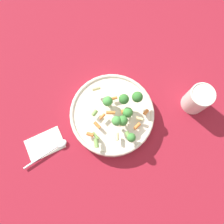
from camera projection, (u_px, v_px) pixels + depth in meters
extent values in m
plane|color=maroon|center=(112.00, 117.00, 0.80)|extent=(3.00, 3.00, 0.00)
cylinder|color=beige|center=(112.00, 115.00, 0.78)|extent=(0.29, 0.29, 0.05)
torus|color=beige|center=(112.00, 113.00, 0.76)|extent=(0.29, 0.29, 0.01)
cylinder|color=#8CB766|center=(108.00, 103.00, 0.75)|extent=(0.01, 0.01, 0.01)
sphere|color=#479342|center=(108.00, 101.00, 0.73)|extent=(0.03, 0.03, 0.03)
cylinder|color=#8CB766|center=(122.00, 122.00, 0.72)|extent=(0.01, 0.01, 0.01)
sphere|color=#3D8438|center=(123.00, 121.00, 0.70)|extent=(0.03, 0.03, 0.03)
cylinder|color=#8CB766|center=(116.00, 122.00, 0.71)|extent=(0.01, 0.01, 0.01)
sphere|color=#479342|center=(116.00, 121.00, 0.69)|extent=(0.03, 0.03, 0.03)
cylinder|color=#8CB766|center=(131.00, 138.00, 0.71)|extent=(0.01, 0.01, 0.01)
sphere|color=#3D8438|center=(131.00, 137.00, 0.70)|extent=(0.03, 0.03, 0.03)
cylinder|color=#8CB766|center=(137.00, 99.00, 0.72)|extent=(0.01, 0.01, 0.01)
sphere|color=#33722D|center=(137.00, 97.00, 0.70)|extent=(0.04, 0.04, 0.04)
cylinder|color=#8CB766|center=(127.00, 114.00, 0.74)|extent=(0.01, 0.01, 0.01)
sphere|color=#3D8438|center=(128.00, 113.00, 0.72)|extent=(0.03, 0.03, 0.03)
cylinder|color=#8CB766|center=(124.00, 101.00, 0.73)|extent=(0.01, 0.01, 0.02)
sphere|color=#33722D|center=(124.00, 99.00, 0.71)|extent=(0.03, 0.03, 0.03)
cylinder|color=orange|center=(136.00, 127.00, 0.72)|extent=(0.03, 0.02, 0.01)
cylinder|color=orange|center=(146.00, 112.00, 0.74)|extent=(0.02, 0.01, 0.01)
cylinder|color=beige|center=(117.00, 137.00, 0.71)|extent=(0.03, 0.02, 0.01)
cylinder|color=beige|center=(96.00, 88.00, 0.74)|extent=(0.03, 0.03, 0.01)
cylinder|color=orange|center=(114.00, 98.00, 0.75)|extent=(0.02, 0.02, 0.01)
cylinder|color=orange|center=(124.00, 111.00, 0.72)|extent=(0.02, 0.03, 0.01)
cylinder|color=orange|center=(110.00, 112.00, 0.72)|extent=(0.02, 0.03, 0.01)
cylinder|color=orange|center=(123.00, 121.00, 0.72)|extent=(0.03, 0.02, 0.01)
cylinder|color=#729E4C|center=(95.00, 113.00, 0.73)|extent=(0.02, 0.02, 0.01)
cylinder|color=orange|center=(102.00, 116.00, 0.73)|extent=(0.02, 0.01, 0.01)
cylinder|color=beige|center=(139.00, 119.00, 0.73)|extent=(0.02, 0.02, 0.01)
cylinder|color=#729E4C|center=(128.00, 136.00, 0.70)|extent=(0.03, 0.03, 0.01)
cylinder|color=orange|center=(90.00, 134.00, 0.72)|extent=(0.02, 0.03, 0.01)
cylinder|color=#729E4C|center=(96.00, 136.00, 0.72)|extent=(0.02, 0.03, 0.01)
cylinder|color=#729E4C|center=(96.00, 143.00, 0.70)|extent=(0.03, 0.03, 0.01)
cylinder|color=orange|center=(97.00, 125.00, 0.73)|extent=(0.02, 0.03, 0.01)
cylinder|color=silver|center=(197.00, 99.00, 0.76)|extent=(0.08, 0.08, 0.11)
torus|color=silver|center=(203.00, 94.00, 0.71)|extent=(0.08, 0.08, 0.01)
cube|color=white|center=(45.00, 144.00, 0.77)|extent=(0.15, 0.14, 0.01)
cylinder|color=silver|center=(41.00, 157.00, 0.76)|extent=(0.12, 0.06, 0.01)
ellipsoid|color=silver|center=(62.00, 143.00, 0.77)|extent=(0.04, 0.04, 0.01)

